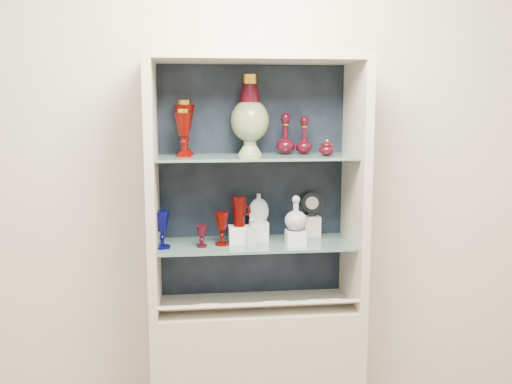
{
  "coord_description": "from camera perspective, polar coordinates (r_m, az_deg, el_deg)",
  "views": [
    {
      "loc": [
        -0.3,
        -1.1,
        1.71
      ],
      "look_at": [
        0.0,
        1.53,
        1.3
      ],
      "focal_mm": 40.0,
      "sensor_mm": 36.0,
      "label": 1
    }
  ],
  "objects": [
    {
      "name": "cabinet_side_left",
      "position": [
        2.67,
        -10.31,
        0.35
      ],
      "size": [
        0.04,
        0.4,
        1.15
      ],
      "primitive_type": "cube",
      "color": "beige",
      "rests_on": "cabinet_base"
    },
    {
      "name": "ruby_goblet_small",
      "position": [
        2.67,
        -5.45,
        -4.43
      ],
      "size": [
        0.06,
        0.06,
        0.1
      ],
      "primitive_type": null,
      "rotation": [
        0.0,
        0.0,
        -0.19
      ],
      "color": "#400813",
      "rests_on": "shelf_lower"
    },
    {
      "name": "ruby_goblet_tall",
      "position": [
        2.69,
        -3.43,
        -3.68
      ],
      "size": [
        0.07,
        0.07,
        0.16
      ],
      "primitive_type": null,
      "rotation": [
        0.0,
        0.0,
        0.06
      ],
      "color": "#4E0300",
      "rests_on": "shelf_lower"
    },
    {
      "name": "cameo_medallion",
      "position": [
        2.88,
        5.62,
        -1.19
      ],
      "size": [
        0.11,
        0.05,
        0.13
      ],
      "primitive_type": null,
      "rotation": [
        0.0,
        0.0,
        -0.09
      ],
      "color": "black",
      "rests_on": "riser_cameo_medallion"
    },
    {
      "name": "label_card_1",
      "position": [
        2.74,
        6.14,
        -10.73
      ],
      "size": [
        0.1,
        0.06,
        0.03
      ],
      "primitive_type": "cube",
      "rotation": [
        -0.44,
        0.0,
        0.0
      ],
      "color": "white",
      "rests_on": "label_ledge"
    },
    {
      "name": "flat_flask",
      "position": [
        2.77,
        0.26,
        -1.55
      ],
      "size": [
        0.11,
        0.05,
        0.14
      ],
      "primitive_type": null,
      "rotation": [
        0.0,
        0.0,
        0.13
      ],
      "color": "silver",
      "rests_on": "riser_flat_flask"
    },
    {
      "name": "cabinet_back_panel",
      "position": [
        2.86,
        -0.43,
        1.07
      ],
      "size": [
        0.98,
        0.02,
        1.15
      ],
      "primitive_type": "cube",
      "color": "black",
      "rests_on": "cabinet_base"
    },
    {
      "name": "lidded_bowl",
      "position": [
        2.68,
        7.09,
        4.45
      ],
      "size": [
        0.09,
        0.09,
        0.08
      ],
      "primitive_type": null,
      "rotation": [
        0.0,
        0.0,
        -0.32
      ],
      "color": "#400813",
      "rests_on": "shelf_upper"
    },
    {
      "name": "label_card_2",
      "position": [
        2.71,
        1.76,
        -10.95
      ],
      "size": [
        0.1,
        0.06,
        0.03
      ],
      "primitive_type": "cube",
      "rotation": [
        -0.44,
        0.0,
        0.0
      ],
      "color": "white",
      "rests_on": "label_ledge"
    },
    {
      "name": "wall_back",
      "position": [
        2.88,
        -0.5,
        2.63
      ],
      "size": [
        3.5,
        0.02,
        2.8
      ],
      "primitive_type": "cube",
      "color": "beige",
      "rests_on": "ground"
    },
    {
      "name": "cabinet_top_cap",
      "position": [
        2.66,
        0.0,
        13.33
      ],
      "size": [
        1.0,
        0.4,
        0.04
      ],
      "primitive_type": "cube",
      "color": "beige",
      "rests_on": "cabinet_side_left"
    },
    {
      "name": "ruby_decanter_a",
      "position": [
        2.76,
        4.85,
        5.91
      ],
      "size": [
        0.08,
        0.08,
        0.2
      ],
      "primitive_type": null,
      "rotation": [
        0.0,
        0.0,
        -0.06
      ],
      "color": "#400813",
      "rests_on": "shelf_upper"
    },
    {
      "name": "ruby_decanter_b",
      "position": [
        2.75,
        2.97,
        5.98
      ],
      "size": [
        0.12,
        0.12,
        0.21
      ],
      "primitive_type": null,
      "rotation": [
        0.0,
        0.0,
        -0.42
      ],
      "color": "#400813",
      "rests_on": "shelf_upper"
    },
    {
      "name": "riser_clear_round_decanter",
      "position": [
        2.71,
        3.99,
        -4.58
      ],
      "size": [
        0.09,
        0.09,
        0.07
      ],
      "primitive_type": "cube",
      "color": "silver",
      "rests_on": "shelf_lower"
    },
    {
      "name": "shelf_upper",
      "position": [
        2.68,
        -0.05,
        3.53
      ],
      "size": [
        0.92,
        0.34,
        0.01
      ],
      "primitive_type": "cube",
      "color": "slate",
      "rests_on": "cabinet_side_left"
    },
    {
      "name": "riser_cameo_medallion",
      "position": [
        2.9,
        5.59,
        -3.39
      ],
      "size": [
        0.08,
        0.08,
        0.1
      ],
      "primitive_type": "cube",
      "color": "silver",
      "rests_on": "shelf_lower"
    },
    {
      "name": "riser_ruby_pitcher",
      "position": [
        2.74,
        -1.69,
        -4.27
      ],
      "size": [
        0.1,
        0.1,
        0.08
      ],
      "primitive_type": "cube",
      "color": "silver",
      "rests_on": "shelf_lower"
    },
    {
      "name": "clear_square_bottle",
      "position": [
        2.68,
        -0.42,
        -3.99
      ],
      "size": [
        0.05,
        0.05,
        0.13
      ],
      "primitive_type": null,
      "rotation": [
        0.0,
        0.0,
        -0.04
      ],
      "color": "#98A3B1",
      "rests_on": "shelf_lower"
    },
    {
      "name": "label_card_3",
      "position": [
        2.76,
        7.16,
        -10.67
      ],
      "size": [
        0.1,
        0.06,
        0.03
      ],
      "primitive_type": "cube",
      "rotation": [
        -0.44,
        0.0,
        0.0
      ],
      "color": "white",
      "rests_on": "label_ledge"
    },
    {
      "name": "ruby_pitcher",
      "position": [
        2.72,
        -1.71,
        -1.96
      ],
      "size": [
        0.13,
        0.1,
        0.15
      ],
      "primitive_type": null,
      "rotation": [
        0.0,
        0.0,
        -0.36
      ],
      "color": "#4E0300",
      "rests_on": "riser_ruby_pitcher"
    },
    {
      "name": "label_ledge",
      "position": [
        2.7,
        0.27,
        -11.31
      ],
      "size": [
        0.92,
        0.17,
        0.09
      ],
      "primitive_type": "cube",
      "rotation": [
        -0.44,
        0.0,
        0.0
      ],
      "color": "beige",
      "rests_on": "cabinet_base"
    },
    {
      "name": "enamel_urn",
      "position": [
        2.73,
        -0.62,
        7.71
      ],
      "size": [
        0.23,
        0.23,
        0.38
      ],
      "primitive_type": null,
      "rotation": [
        0.0,
        0.0,
        0.33
      ],
      "color": "#124A16",
      "rests_on": "shelf_upper"
    },
    {
      "name": "pedestal_lamp_right",
      "position": [
        2.64,
        -7.26,
        5.89
      ],
      "size": [
        0.1,
        0.1,
        0.22
      ],
      "primitive_type": null,
      "rotation": [
        0.0,
        0.0,
        -0.18
      ],
      "color": "#4E0300",
      "rests_on": "shelf_upper"
    },
    {
      "name": "cabinet_side_right",
      "position": [
        2.77,
        9.91,
        0.68
      ],
      "size": [
        0.04,
        0.4,
        1.15
      ],
      "primitive_type": "cube",
      "color": "beige",
      "rests_on": "cabinet_base"
    },
    {
      "name": "cabinet_base",
      "position": [
        2.97,
        0.0,
        -17.94
      ],
      "size": [
        1.0,
        0.4,
        0.75
      ],
      "primitive_type": "cube",
      "color": "beige",
      "rests_on": "ground"
    },
    {
      "name": "shelf_lower",
      "position": [
        2.75,
        -0.05,
        -5.21
      ],
      "size": [
        0.92,
        0.34,
        0.01
      ],
      "primitive_type": "cube",
      "color": "slate",
      "rests_on": "cabinet_side_left"
    },
    {
      "name": "riser_flat_flask",
      "position": [
        2.8,
        0.26,
        -3.9
      ],
      "size": [
        0.09,
        0.09,
        0.09
      ],
      "primitive_type": "cube",
      "color": "silver",
      "rests_on": "shelf_lower"
    },
    {
      "name": "clear_round_decanter",
      "position": [
        2.68,
        4.01,
        -2.2
      ],
      "size": [
        0.13,
        0.13,
        0.16
      ],
      "primitive_type": null,
      "rotation": [
        0.0,
        0.0,
        0.33
      ],
      "color": "#98A3B1",
      "rests_on": "riser_clear_round_decanter"
    },
    {
      "name": "cobalt_goblet",
      "position": [
        2.66,
        -9.38,
        -3.74
      ],
      "size": [
        0.1,
        0.1,
        0.17
      ],
      "primitive_type": null,
      "rotation": [
        0.0,
        0.0,
        -0.42
      ],
      "color": "#040543",
      "rests_on": "shelf_lower"
    },
    {
      "name": "pedestal_lamp_left",
      "position": [
        2.74,
        -7.12,
        6.41
      ],
      "size": [
        0.12,
        0.12,
        0.26
      ],
      "primitive_type": null,
      "rotation": [
        0.0,
        0.0,
        0.22
      ],
      "color": "#4E0300",
      "rests_on": "shelf_upper"
    },
    {
      "name": "label_card_0",
      "position": [
        2.68,
        -4.76,
        -11.17
      ],
      "size": [
        0.1,
        0.06,
        0.03
      ],
      "primitive_type": "cube",
      "rotation": [
        -0.44,
        0.0,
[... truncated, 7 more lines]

